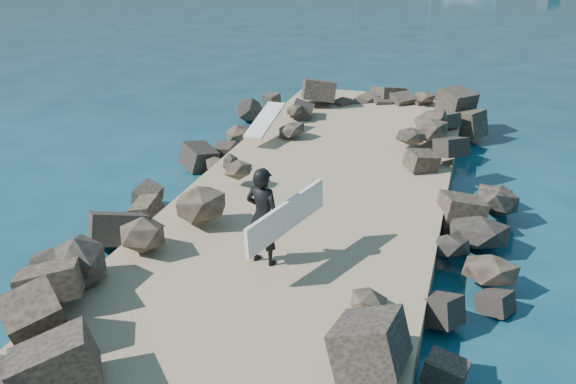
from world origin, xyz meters
name	(u,v)px	position (x,y,z in m)	size (l,w,h in m)	color
ground	(301,237)	(0.00, 0.00, 0.00)	(800.00, 800.00, 0.00)	#0F384C
jetty	(273,268)	(0.00, -2.00, 0.30)	(6.00, 26.00, 0.60)	#8C7759
riprap_left	(151,229)	(-2.90, -1.50, 0.50)	(2.60, 22.00, 1.00)	black
riprap_right	(428,268)	(2.90, -1.50, 0.50)	(2.60, 22.00, 1.00)	black
surfboard_resting	(265,124)	(-2.43, 4.68, 1.04)	(0.54, 2.16, 0.07)	white
surfer_with_board	(266,216)	(-0.02, -2.31, 1.55)	(1.25, 2.25, 1.89)	black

